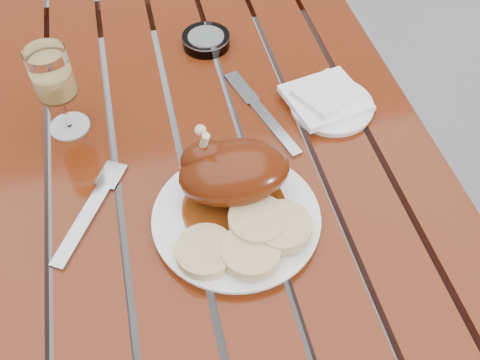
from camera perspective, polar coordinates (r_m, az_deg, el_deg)
The scene contains 11 objects.
ground at distance 1.61m, azimuth -2.02°, elevation -14.34°, with size 60.00×60.00×0.00m, color slate.
table at distance 1.28m, azimuth -2.49°, elevation -7.36°, with size 0.80×1.20×0.75m, color #67250C.
dinner_plate at distance 0.86m, azimuth -0.40°, elevation -4.16°, with size 0.27×0.27×0.02m, color white.
roast_duck at distance 0.85m, azimuth -1.04°, elevation 0.84°, with size 0.18×0.18×0.13m.
bread_dumplings at distance 0.81m, azimuth 0.99°, elevation -6.13°, with size 0.21×0.14×0.03m.
wine_glass at distance 1.00m, azimuth -18.87°, elevation 8.88°, with size 0.07×0.07×0.17m, color #EBC16A.
side_plate at distance 1.05m, azimuth 9.71°, elevation 7.81°, with size 0.16×0.16×0.01m, color white.
napkin at distance 1.05m, azimuth 9.10°, elevation 8.60°, with size 0.14×0.13×0.01m, color white.
ashtray at distance 1.19m, azimuth -3.63°, elevation 14.65°, with size 0.10×0.10×0.03m, color #B2B7BC.
fork at distance 0.90m, azimuth -16.03°, elevation -3.75°, with size 0.02×0.20×0.01m, color gray.
knife at distance 1.02m, azimuth 2.85°, elevation 6.65°, with size 0.02×0.22×0.01m, color gray.
Camera 1 is at (-0.10, -0.66, 1.47)m, focal length 40.00 mm.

